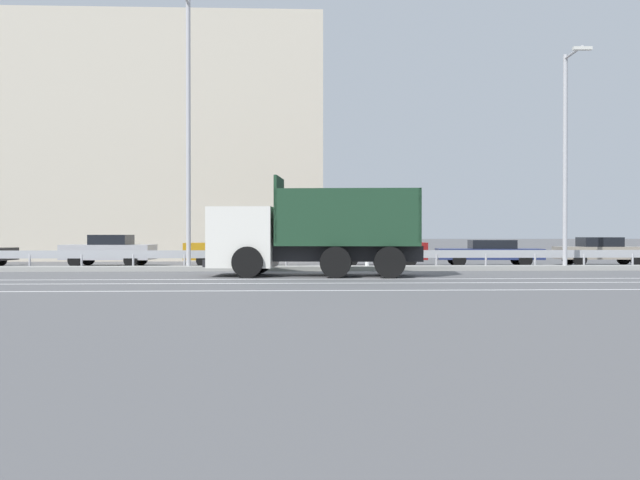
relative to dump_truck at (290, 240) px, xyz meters
name	(u,v)px	position (x,y,z in m)	size (l,w,h in m)	color
ground_plane	(369,273)	(2.98, 1.80, -1.25)	(320.00, 320.00, 0.00)	#565659
lane_strip_0	(319,279)	(0.93, -1.90, -1.24)	(56.34, 0.16, 0.01)	silver
lane_strip_1	(322,283)	(0.93, -3.83, -1.24)	(56.34, 0.16, 0.01)	silver
lane_strip_2	(327,290)	(0.93, -6.66, -1.24)	(56.34, 0.16, 0.01)	silver
median_island	(364,268)	(2.98, 3.63, -1.16)	(30.99, 1.10, 0.18)	gray
median_guardrail	(362,255)	(2.98, 4.66, -0.68)	(56.34, 0.09, 0.78)	#9EA0A5
dump_truck	(290,240)	(0.00, 0.00, 0.00)	(7.51, 3.31, 3.42)	silver
median_road_sign	(367,237)	(3.09, 3.63, 0.07)	(0.77, 0.16, 2.47)	white
street_lamp_1	(188,121)	(-3.97, 3.65, 4.63)	(0.70, 2.54, 10.68)	#ADADB2
street_lamp_2	(567,150)	(11.04, 3.41, 3.54)	(0.71, 2.15, 8.62)	#ADADB2
parked_car_2	(109,250)	(-8.03, 7.91, -0.52)	(4.04, 2.15, 1.41)	#A3A3A8
parked_car_3	(239,249)	(-2.19, 7.31, -0.45)	(4.76, 1.99, 1.61)	#B27A14
parked_car_4	(379,249)	(4.08, 7.60, -0.47)	(4.25, 2.09, 1.55)	maroon
parked_car_5	(490,252)	(9.04, 7.40, -0.62)	(4.78, 2.05, 1.17)	navy
parked_car_6	(602,251)	(14.31, 7.68, -0.58)	(4.22, 1.97, 1.29)	gray
background_building_0	(169,151)	(-7.46, 21.37, 5.38)	(18.56, 15.92, 13.25)	beige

